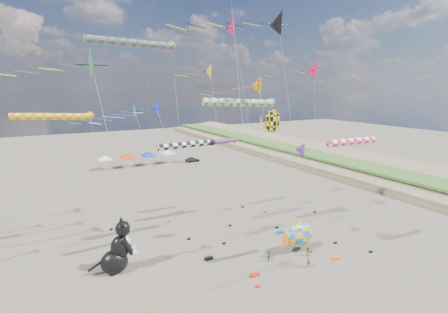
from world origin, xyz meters
TOP-DOWN VIEW (x-y plane):
  - ground at (0.00, 0.00)m, footprint 260.00×260.00m
  - delta_kite_0 at (-17.10, 5.38)m, footprint 11.62×2.21m
  - delta_kite_1 at (-9.78, 13.31)m, footprint 10.35×1.77m
  - delta_kite_2 at (12.89, 16.52)m, footprint 11.19×2.51m
  - delta_kite_3 at (3.57, 12.51)m, footprint 11.36×2.41m
  - delta_kite_4 at (-9.57, 23.27)m, footprint 11.27×2.01m
  - delta_kite_5 at (-0.90, 18.14)m, footprint 10.60×2.16m
  - delta_kite_6 at (5.89, 7.54)m, footprint 9.85×1.90m
  - delta_kite_7 at (4.45, 20.11)m, footprint 16.15×3.03m
  - delta_kite_8 at (4.92, 11.53)m, footprint 16.28×3.06m
  - windsock_0 at (4.04, 23.60)m, footprint 7.09×0.70m
  - windsock_1 at (-16.98, 24.38)m, footprint 10.04×0.82m
  - windsock_2 at (8.66, 3.96)m, footprint 7.41×0.73m
  - windsock_3 at (2.11, 14.55)m, footprint 10.63×0.92m
  - windsock_4 at (-5.07, 13.77)m, footprint 7.97×0.69m
  - windsock_5 at (-9.48, 16.90)m, footprint 10.54×0.84m
  - angelfish_kite at (4.25, 11.98)m, footprint 3.74×3.02m
  - cat_inflatable at (-13.17, 13.58)m, footprint 4.33×2.52m
  - fish_inflatable at (5.70, 8.25)m, footprint 5.57×2.57m
  - person_adult at (4.27, 4.87)m, footprint 0.56×0.39m
  - child_green at (5.93, 6.73)m, footprint 0.56×0.47m
  - child_blue at (1.39, 7.84)m, footprint 0.63×0.72m
  - kite_bag_0 at (-4.08, 11.22)m, footprint 0.90×0.44m
  - kite_bag_1 at (7.97, 4.67)m, footprint 0.90×0.44m
  - kite_bag_2 at (-1.59, 6.04)m, footprint 0.90×0.44m
  - kite_bag_3 at (6.92, 13.08)m, footprint 0.90×0.44m
  - tent_row at (1.50, 60.00)m, footprint 19.20×4.20m
  - parked_car at (14.44, 58.00)m, footprint 3.67×1.53m

SIDE VIEW (x-z plane):
  - ground at x=0.00m, z-range 0.00..0.00m
  - kite_bag_0 at x=-4.08m, z-range 0.00..0.30m
  - kite_bag_1 at x=7.97m, z-range 0.00..0.30m
  - kite_bag_2 at x=-1.59m, z-range 0.00..0.30m
  - kite_bag_3 at x=6.92m, z-range 0.00..0.30m
  - child_green at x=5.93m, z-range 0.00..1.02m
  - child_blue at x=1.39m, z-range 0.00..1.16m
  - parked_car at x=14.44m, z-range 0.00..1.24m
  - person_adult at x=4.27m, z-range 0.00..1.50m
  - fish_inflatable at x=5.70m, z-range -0.11..3.89m
  - cat_inflatable at x=-13.17m, z-range 0.00..5.57m
  - tent_row at x=1.50m, z-range 1.25..5.05m
  - windsock_0 at x=4.04m, z-range 5.04..15.97m
  - delta_kite_6 at x=5.89m, z-range 5.05..17.69m
  - windsock_4 at x=-5.07m, z-range 5.90..18.55m
  - windsock_2 at x=8.66m, z-range 6.22..19.56m
  - angelfish_kite at x=4.25m, z-range 6.47..22.27m
  - windsock_1 at x=-16.98m, z-range 7.23..22.62m
  - delta_kite_4 at x=-9.57m, z-range 6.88..23.34m
  - delta_kite_1 at x=-9.78m, z-range 7.27..24.36m
  - windsock_3 at x=2.11m, z-range 7.99..24.98m
  - delta_kite_3 at x=3.57m, z-range 8.34..28.00m
  - delta_kite_0 at x=-17.10m, z-range 9.02..29.91m
  - delta_kite_5 at x=-0.90m, z-range 9.20..30.46m
  - delta_kite_2 at x=12.89m, z-range 9.37..31.16m
  - windsock_5 at x=-9.48m, z-range 11.04..34.14m
  - delta_kite_8 at x=4.92m, z-range 11.57..38.26m
  - delta_kite_7 at x=4.45m, z-range 11.93..39.30m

